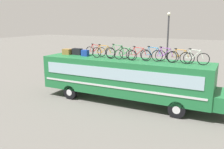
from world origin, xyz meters
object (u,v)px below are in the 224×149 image
Objects in this scene: luggage_bag_3 at (85,53)px; rooftop_bicycle_7 at (165,56)px; bus at (126,77)px; rooftop_bicycle_6 at (153,55)px; rooftop_bicycle_4 at (125,54)px; rooftop_bicycle_1 at (96,51)px; rooftop_bicycle_5 at (138,55)px; rooftop_bicycle_9 at (194,58)px; rooftop_bicycle_3 at (117,52)px; rooftop_bicycle_2 at (103,52)px; luggage_bag_1 at (67,52)px; street_lamp at (168,43)px; rooftop_bicycle_8 at (180,57)px; luggage_bag_2 at (77,52)px.

rooftop_bicycle_7 is (5.76, 0.02, 0.17)m from luggage_bag_3.
bus is 7.41× the size of rooftop_bicycle_6.
rooftop_bicycle_1 is at bearing 167.58° from rooftop_bicycle_4.
rooftop_bicycle_5 is 3.40m from rooftop_bicycle_9.
rooftop_bicycle_3 reaches higher than rooftop_bicycle_4.
rooftop_bicycle_2 is at bearing -176.18° from rooftop_bicycle_7.
rooftop_bicycle_3 is at bearing 0.02° from luggage_bag_1.
rooftop_bicycle_3 is 6.71m from street_lamp.
street_lamp is at bearing 110.43° from rooftop_bicycle_8.
rooftop_bicycle_5 is at bearing 10.95° from rooftop_bicycle_4.
rooftop_bicycle_1 is at bearing 177.71° from rooftop_bicycle_9.
rooftop_bicycle_8 is 1.00× the size of rooftop_bicycle_9.
bus is 7.00× the size of rooftop_bicycle_3.
luggage_bag_1 is 5.78m from rooftop_bicycle_5.
street_lamp is (0.15, 6.72, 0.17)m from rooftop_bicycle_5.
rooftop_bicycle_1 is 5.94m from rooftop_bicycle_8.
rooftop_bicycle_2 is 1.61m from rooftop_bicycle_4.
luggage_bag_1 is 0.38× the size of rooftop_bicycle_1.
rooftop_bicycle_8 reaches higher than luggage_bag_2.
rooftop_bicycle_2 reaches higher than rooftop_bicycle_1.
rooftop_bicycle_7 reaches higher than bus.
street_lamp reaches higher than rooftop_bicycle_7.
rooftop_bicycle_4 is at bearing -98.13° from street_lamp.
rooftop_bicycle_2 reaches higher than rooftop_bicycle_9.
rooftop_bicycle_9 is at bearing 0.20° from luggage_bag_3.
rooftop_bicycle_1 is 0.98× the size of rooftop_bicycle_9.
rooftop_bicycle_9 is (0.84, -0.13, 0.02)m from rooftop_bicycle_8.
bus is 7.42× the size of rooftop_bicycle_7.
street_lamp is at bearing 74.83° from rooftop_bicycle_3.
rooftop_bicycle_1 is 6.78m from rooftop_bicycle_9.
rooftop_bicycle_9 is (5.83, 0.28, -0.01)m from rooftop_bicycle_2.
luggage_bag_2 is 1.60m from rooftop_bicycle_1.
rooftop_bicycle_2 is 0.30× the size of street_lamp.
bus is at bearing 101.39° from rooftop_bicycle_4.
rooftop_bicycle_3 is 1.04× the size of rooftop_bicycle_5.
rooftop_bicycle_9 is at bearing -1.88° from luggage_bag_2.
rooftop_bicycle_6 is (1.66, 0.55, 0.02)m from rooftop_bicycle_4.
rooftop_bicycle_7 is (1.67, 0.13, 0.02)m from rooftop_bicycle_5.
luggage_bag_1 is 0.10× the size of street_lamp.
rooftop_bicycle_5 is (1.61, -0.24, -0.02)m from rooftop_bicycle_3.
rooftop_bicycle_2 is at bearing -177.27° from rooftop_bicycle_9.
rooftop_bicycle_6 is 1.74m from rooftop_bicycle_8.
rooftop_bicycle_2 is at bearing -170.64° from rooftop_bicycle_6.
rooftop_bicycle_7 is (2.54, 0.10, 1.57)m from bus.
street_lamp reaches higher than luggage_bag_3.
rooftop_bicycle_2 is (3.33, -0.39, 0.19)m from luggage_bag_1.
luggage_bag_1 is 0.39× the size of rooftop_bicycle_4.
rooftop_bicycle_4 is at bearing -27.55° from rooftop_bicycle_3.
rooftop_bicycle_9 is at bearing 1.37° from bus.
rooftop_bicycle_7 reaches higher than luggage_bag_2.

